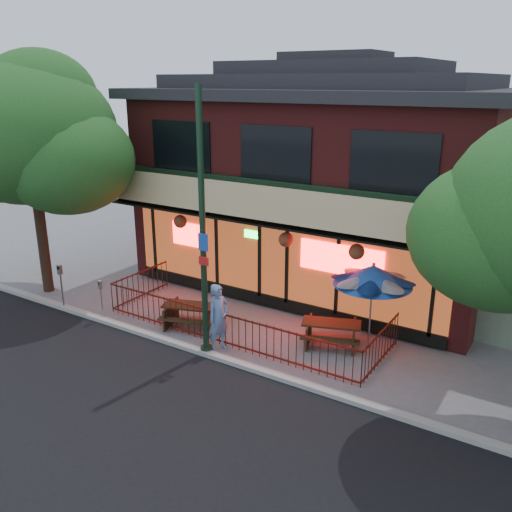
% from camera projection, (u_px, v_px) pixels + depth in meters
% --- Properties ---
extents(ground, '(80.00, 80.00, 0.00)m').
position_uv_depth(ground, '(215.00, 347.00, 15.04)').
color(ground, gray).
rests_on(ground, ground).
extents(asphalt_street, '(80.00, 11.00, 0.00)m').
position_uv_depth(asphalt_street, '(27.00, 473.00, 10.22)').
color(asphalt_street, black).
rests_on(asphalt_street, ground).
extents(curb, '(80.00, 0.25, 0.12)m').
position_uv_depth(curb, '(204.00, 352.00, 14.62)').
color(curb, '#999993').
rests_on(curb, ground).
extents(restaurant_building, '(12.96, 9.49, 8.05)m').
position_uv_depth(restaurant_building, '(330.00, 166.00, 19.48)').
color(restaurant_building, maroon).
rests_on(restaurant_building, ground).
extents(patio_fence, '(8.44, 2.62, 1.00)m').
position_uv_depth(patio_fence, '(225.00, 320.00, 15.25)').
color(patio_fence, '#49160F').
rests_on(patio_fence, ground).
extents(street_light, '(0.43, 0.32, 7.00)m').
position_uv_depth(street_light, '(203.00, 242.00, 13.74)').
color(street_light, '#15301F').
rests_on(street_light, ground).
extents(street_tree_left, '(5.60, 5.60, 8.05)m').
position_uv_depth(street_tree_left, '(31.00, 126.00, 17.39)').
color(street_tree_left, black).
rests_on(street_tree_left, ground).
extents(picnic_table_left, '(1.95, 1.71, 0.70)m').
position_uv_depth(picnic_table_left, '(191.00, 312.00, 16.18)').
color(picnic_table_left, '#342513').
rests_on(picnic_table_left, ground).
extents(picnic_table_right, '(1.94, 1.71, 0.69)m').
position_uv_depth(picnic_table_right, '(331.00, 330.00, 15.04)').
color(picnic_table_right, '#362612').
rests_on(picnic_table_right, ground).
extents(patio_umbrella, '(2.13, 2.13, 2.44)m').
position_uv_depth(patio_umbrella, '(373.00, 275.00, 14.53)').
color(patio_umbrella, gray).
rests_on(patio_umbrella, ground).
extents(pedestrian, '(0.59, 0.77, 1.90)m').
position_uv_depth(pedestrian, '(219.00, 318.00, 14.62)').
color(pedestrian, '#5B85B7').
rests_on(pedestrian, ground).
extents(parking_meter_near, '(0.14, 0.12, 1.29)m').
position_uv_depth(parking_meter_near, '(101.00, 294.00, 16.48)').
color(parking_meter_near, '#9A9BA2').
rests_on(parking_meter_near, ground).
extents(parking_meter_far, '(0.16, 0.15, 1.50)m').
position_uv_depth(parking_meter_far, '(61.00, 279.00, 17.25)').
color(parking_meter_far, gray).
rests_on(parking_meter_far, ground).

